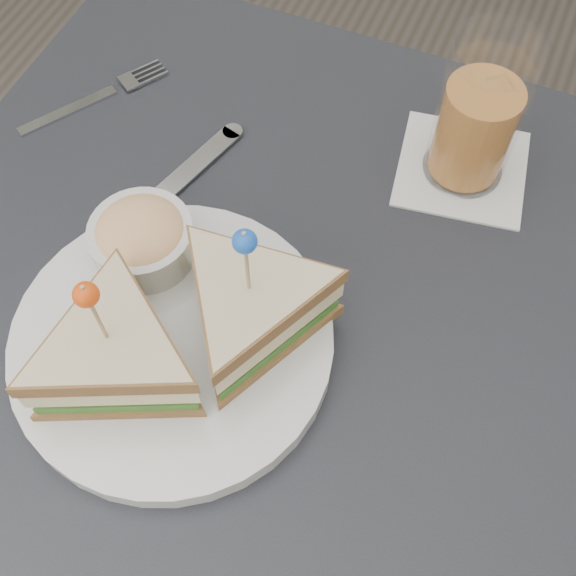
# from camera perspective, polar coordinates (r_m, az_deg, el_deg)

# --- Properties ---
(ground_plane) EXTENTS (3.50, 3.50, 0.00)m
(ground_plane) POSITION_cam_1_polar(r_m,az_deg,el_deg) (1.39, -0.56, -16.89)
(ground_plane) COLOR #3F3833
(table) EXTENTS (0.80, 0.80, 0.75)m
(table) POSITION_cam_1_polar(r_m,az_deg,el_deg) (0.75, -1.00, -5.16)
(table) COLOR black
(table) RESTS_ON ground
(plate_meal) EXTENTS (0.34, 0.32, 0.17)m
(plate_meal) POSITION_cam_1_polar(r_m,az_deg,el_deg) (0.63, -8.76, -2.84)
(plate_meal) COLOR silver
(plate_meal) RESTS_ON table
(cutlery_fork) EXTENTS (0.12, 0.16, 0.01)m
(cutlery_fork) POSITION_cam_1_polar(r_m,az_deg,el_deg) (0.88, -14.58, 14.52)
(cutlery_fork) COLOR silver
(cutlery_fork) RESTS_ON table
(cutlery_knife) EXTENTS (0.08, 0.22, 0.01)m
(cutlery_knife) POSITION_cam_1_polar(r_m,az_deg,el_deg) (0.77, -9.89, 7.28)
(cutlery_knife) COLOR white
(cutlery_knife) RESTS_ON table
(drink_set) EXTENTS (0.15, 0.15, 0.17)m
(drink_set) POSITION_cam_1_polar(r_m,az_deg,el_deg) (0.75, 14.76, 12.73)
(drink_set) COLOR silver
(drink_set) RESTS_ON table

